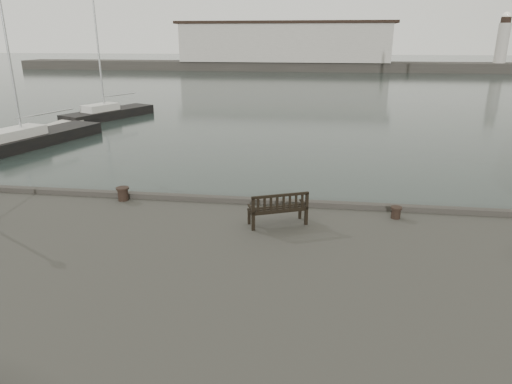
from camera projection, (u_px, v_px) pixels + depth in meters
The scene contains 7 objects.
ground at pixel (291, 244), 16.55m from camera, with size 400.00×400.00×0.00m, color black.
breakwater at pixel (299, 51), 102.04m from camera, with size 140.00×9.50×12.20m.
bench at pixel (278, 215), 14.14m from camera, with size 1.91×1.29×1.04m.
bollard_left at pixel (123, 194), 16.30m from camera, with size 0.46×0.46×0.48m, color black.
bollard_right at pixel (396, 213), 14.69m from camera, with size 0.37×0.37×0.39m, color black.
yacht_c at pixel (30, 142), 31.47m from camera, with size 5.55×11.46×14.77m.
yacht_d at pixel (109, 116), 42.28m from camera, with size 5.92×9.32×11.53m.
Camera 1 is at (0.86, -15.09, 7.10)m, focal length 32.00 mm.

